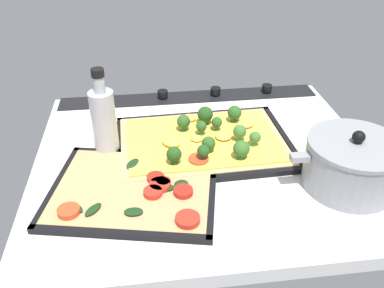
{
  "coord_description": "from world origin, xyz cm",
  "views": [
    {
      "loc": [
        12.19,
        72.73,
        51.05
      ],
      "look_at": [
        2.9,
        -0.05,
        3.32
      ],
      "focal_mm": 38.04,
      "sensor_mm": 36.0,
      "label": 1
    }
  ],
  "objects": [
    {
      "name": "broccoli_pizza",
      "position": [
        -0.95,
        -4.07,
        1.84
      ],
      "size": [
        37.38,
        26.43,
        5.76
      ],
      "color": "tan",
      "rests_on": "baking_tray_front"
    },
    {
      "name": "baking_tray_front",
      "position": [
        -0.39,
        -4.11,
        0.36
      ],
      "size": [
        39.86,
        28.9,
        1.3
      ],
      "color": "black",
      "rests_on": "ground_plane"
    },
    {
      "name": "ground_plane",
      "position": [
        0.0,
        0.0,
        -1.5
      ],
      "size": [
        73.84,
        64.43,
        3.0
      ],
      "primitive_type": "cube",
      "color": "white"
    },
    {
      "name": "oil_bottle",
      "position": [
        21.25,
        -4.05,
        8.1
      ],
      "size": [
        5.26,
        5.26,
        19.9
      ],
      "color": "#B7BCC6",
      "rests_on": "ground_plane"
    },
    {
      "name": "stove_control_panel",
      "position": [
        0.0,
        -28.71,
        0.56
      ],
      "size": [
        70.89,
        7.0,
        2.6
      ],
      "color": "black",
      "rests_on": "ground_plane"
    },
    {
      "name": "baking_tray_back",
      "position": [
        15.65,
        10.49,
        0.37
      ],
      "size": [
        36.23,
        31.28,
        1.3
      ],
      "color": "black",
      "rests_on": "ground_plane"
    },
    {
      "name": "cooking_pot",
      "position": [
        -26.53,
        13.43,
        5.03
      ],
      "size": [
        25.14,
        18.3,
        12.35
      ],
      "color": "gray",
      "rests_on": "ground_plane"
    },
    {
      "name": "veggie_pizza_back",
      "position": [
        14.85,
        10.93,
        1.13
      ],
      "size": [
        33.39,
        28.44,
        1.9
      ],
      "color": "tan",
      "rests_on": "baking_tray_back"
    }
  ]
}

